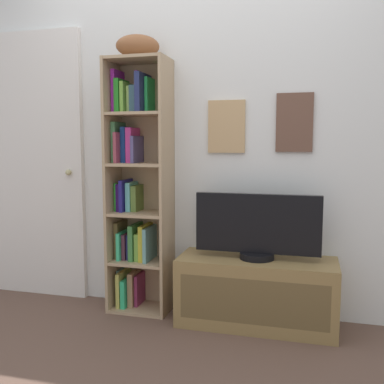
{
  "coord_description": "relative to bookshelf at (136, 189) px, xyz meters",
  "views": [
    {
      "loc": [
        0.74,
        -1.83,
        1.18
      ],
      "look_at": [
        0.02,
        0.85,
        0.86
      ],
      "focal_mm": 40.75,
      "sensor_mm": 36.0,
      "label": 1
    }
  ],
  "objects": [
    {
      "name": "bookshelf",
      "position": [
        0.0,
        0.0,
        0.0
      ],
      "size": [
        0.42,
        0.28,
        1.74
      ],
      "color": "tan",
      "rests_on": "ground"
    },
    {
      "name": "television",
      "position": [
        0.86,
        -0.08,
        -0.21
      ],
      "size": [
        0.79,
        0.22,
        0.42
      ],
      "color": "black",
      "rests_on": "tv_stand"
    },
    {
      "name": "tv_stand",
      "position": [
        0.86,
        -0.09,
        -0.63
      ],
      "size": [
        1.01,
        0.39,
        0.44
      ],
      "color": "olive",
      "rests_on": "ground"
    },
    {
      "name": "back_wall",
      "position": [
        0.42,
        0.14,
        0.36
      ],
      "size": [
        4.8,
        0.08,
        2.43
      ],
      "color": "silver",
      "rests_on": "ground"
    },
    {
      "name": "football",
      "position": [
        0.04,
        -0.03,
        0.96
      ],
      "size": [
        0.33,
        0.25,
        0.15
      ],
      "primitive_type": "ellipsoid",
      "rotation": [
        0.0,
        0.0,
        0.4
      ],
      "color": "brown",
      "rests_on": "bookshelf"
    },
    {
      "name": "door",
      "position": [
        -0.86,
        0.09,
        0.14
      ],
      "size": [
        0.81,
        0.09,
        2.0
      ],
      "color": "silver",
      "rests_on": "ground"
    }
  ]
}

